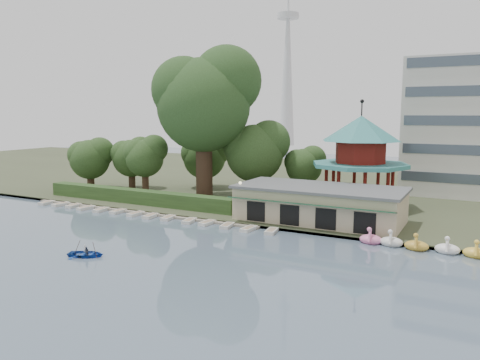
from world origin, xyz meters
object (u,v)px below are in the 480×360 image
Objects in this scene: pavilion at (360,152)px; boathouse at (319,203)px; rowboat_with_passengers at (86,251)px; big_tree at (205,97)px; dock at (139,212)px.

boathouse is at bearing -101.28° from pavilion.
pavilion is 35.80m from rowboat_with_passengers.
dock is at bearing -106.10° from big_tree.
big_tree is (3.18, 11.01, 14.47)m from dock.
big_tree reaches higher than boathouse.
pavilion is 22.33m from big_tree.
rowboat_with_passengers is at bearing -64.63° from dock.
big_tree is (-18.82, 6.24, 12.22)m from boathouse.
rowboat_with_passengers is (4.56, -27.32, -14.13)m from big_tree.
rowboat_with_passengers is (7.73, -16.31, 0.34)m from dock.
boathouse is (22.00, 4.77, 2.25)m from dock.
big_tree is at bearing 73.90° from dock.
boathouse is 3.53× the size of rowboat_with_passengers.
boathouse reaches higher than rowboat_with_passengers.
dock is 22.62m from boathouse.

